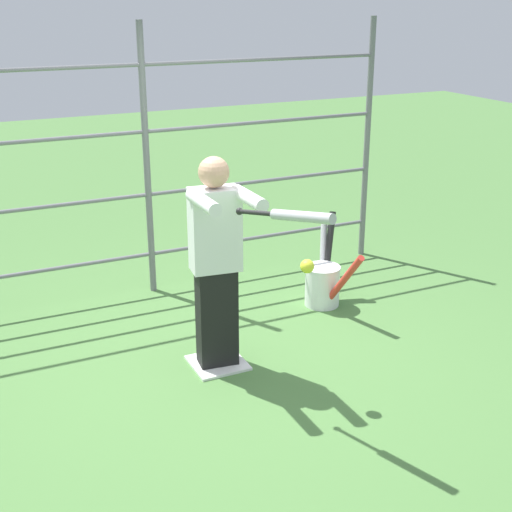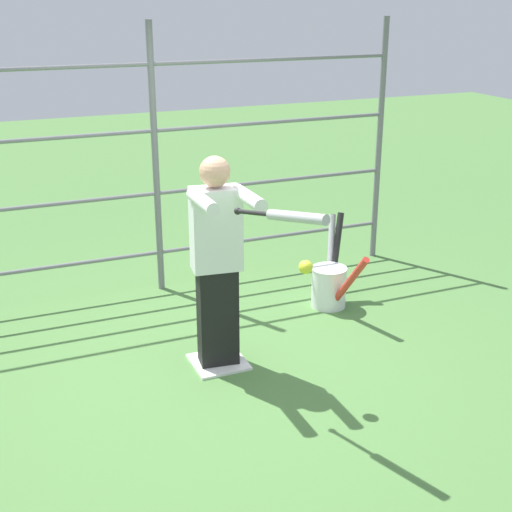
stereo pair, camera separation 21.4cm
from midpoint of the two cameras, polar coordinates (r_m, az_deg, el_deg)
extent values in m
plane|color=#4C7A3D|center=(5.52, -1.88, -8.58)|extent=(24.00, 24.00, 0.00)
cube|color=white|center=(5.51, -1.88, -8.49)|extent=(0.40, 0.40, 0.02)
cylinder|color=slate|center=(7.47, 10.65, 8.91)|extent=(0.06, 0.06, 2.45)
cylinder|color=slate|center=(6.51, -7.10, 7.43)|extent=(0.06, 0.06, 2.45)
cylinder|color=slate|center=(6.75, -6.79, 0.30)|extent=(4.69, 0.04, 0.04)
cylinder|color=slate|center=(6.58, -7.00, 4.99)|extent=(4.69, 0.04, 0.04)
cylinder|color=slate|center=(6.45, -7.22, 9.91)|extent=(4.69, 0.04, 0.04)
cylinder|color=slate|center=(6.37, -7.45, 14.98)|extent=(4.69, 0.04, 0.04)
cube|color=black|center=(5.34, -1.93, -4.93)|extent=(0.31, 0.22, 0.78)
cube|color=white|center=(5.08, -2.02, 2.15)|extent=(0.38, 0.24, 0.61)
sphere|color=tan|center=(4.97, -2.08, 6.75)|extent=(0.22, 0.22, 0.22)
cylinder|color=white|center=(4.85, 0.69, 4.66)|extent=(0.09, 0.43, 0.09)
cylinder|color=white|center=(4.77, -3.00, 4.37)|extent=(0.09, 0.43, 0.09)
sphere|color=black|center=(4.62, -0.15, 3.60)|extent=(0.05, 0.05, 0.05)
cylinder|color=black|center=(4.50, 1.16, 3.47)|extent=(0.13, 0.32, 0.08)
cylinder|color=#B2B2B7|center=(4.20, 4.75, 3.11)|extent=(0.21, 0.49, 0.14)
sphere|color=yellow|center=(4.77, 5.28, -0.91)|extent=(0.10, 0.10, 0.10)
cylinder|color=white|center=(6.44, 6.79, -2.50)|extent=(0.31, 0.31, 0.36)
torus|color=white|center=(6.37, 6.86, -0.99)|extent=(0.32, 0.32, 0.01)
cylinder|color=#B2B2B7|center=(6.56, 6.91, -0.05)|extent=(0.24, 0.34, 0.74)
cylinder|color=black|center=(6.54, 7.31, 0.00)|extent=(0.28, 0.29, 0.76)
cylinder|color=red|center=(6.16, 8.39, -2.16)|extent=(0.10, 0.52, 0.62)
camera|label=1|loc=(0.11, -88.77, 0.46)|focal=50.00mm
camera|label=2|loc=(0.11, 91.23, -0.46)|focal=50.00mm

